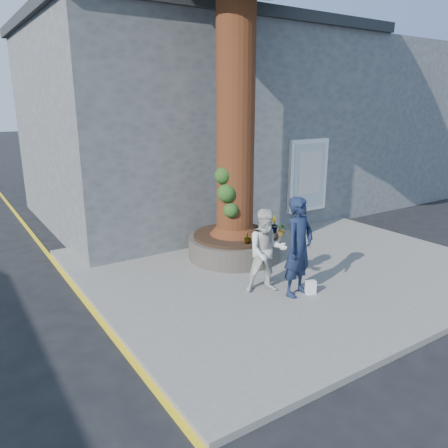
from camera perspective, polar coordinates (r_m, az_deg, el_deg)
ground at (r=9.15m, az=4.41°, el=-9.44°), size 120.00×120.00×0.00m
pavement at (r=10.72m, az=7.54°, el=-5.33°), size 9.00×8.00×0.12m
yellow_line at (r=8.71m, az=-16.36°, el=-11.41°), size 0.10×30.00×0.01m
stone_shop at (r=15.71m, az=-4.34°, el=13.01°), size 10.30×8.30×6.30m
neighbour_shop at (r=20.80m, az=15.81°, el=12.68°), size 6.00×8.00×6.00m
planter at (r=10.93m, az=1.40°, el=-2.80°), size 2.30×2.30×0.60m
man at (r=8.71m, az=9.75°, el=-2.97°), size 0.82×0.64×2.01m
woman at (r=8.82m, az=5.61°, el=-3.54°), size 1.03×0.94×1.73m
shopping_bag at (r=9.08m, az=11.25°, el=-8.12°), size 0.23×0.18×0.28m
plant_a at (r=11.94m, az=2.46°, el=1.16°), size 0.20×0.17×0.33m
plant_b at (r=10.93m, az=6.43°, el=0.01°), size 0.33×0.33×0.45m
plant_c at (r=10.06m, az=3.10°, el=-1.74°), size 0.23×0.23×0.30m
plant_d at (r=10.71m, az=7.54°, el=-0.72°), size 0.30×0.33×0.32m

